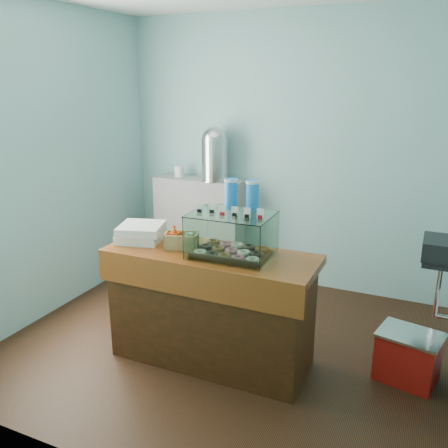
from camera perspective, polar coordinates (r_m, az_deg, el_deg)
The scene contains 9 objects.
ground at distance 4.12m, azimuth 0.05°, elevation -14.15°, with size 3.50×3.50×0.00m, color black.
room_shell at distance 3.56m, azimuth 0.50°, elevation 10.10°, with size 3.54×3.04×2.82m.
counter at distance 3.70m, azimuth -1.59°, elevation -9.90°, with size 1.60×0.60×0.90m.
back_shelf at distance 5.35m, azimuth -2.92°, elevation -0.30°, with size 1.00×0.32×1.10m, color gray.
display_case at distance 3.43m, azimuth 1.19°, elevation -1.01°, with size 0.59×0.44×0.54m.
condiment_crate at distance 3.61m, azimuth -5.29°, elevation -1.92°, with size 0.29×0.23×0.18m.
pastry_boxes at distance 3.83m, azimuth -9.94°, elevation -1.00°, with size 0.42×0.42×0.13m.
coffee_urn at distance 5.06m, azimuth -1.13°, elevation 8.63°, with size 0.31×0.31×0.57m.
red_cooler at distance 3.84m, azimuth 21.23°, elevation -14.63°, with size 0.49×0.41×0.38m.
Camera 1 is at (1.45, -3.22, 2.12)m, focal length 38.00 mm.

